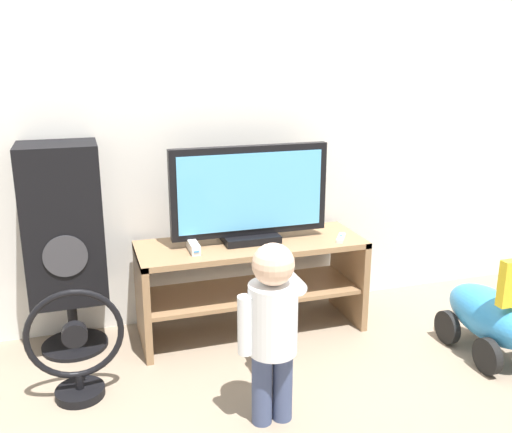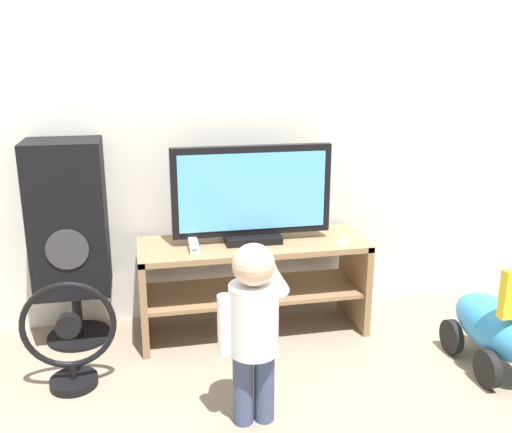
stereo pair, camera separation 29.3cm
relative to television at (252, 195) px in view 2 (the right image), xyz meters
The scene contains 10 objects.
ground_plane 0.81m from the television, 90.00° to the right, with size 16.00×16.00×0.00m, color gray.
wall_back 0.60m from the television, 90.00° to the left, with size 10.00×0.06×2.60m.
tv_stand 0.43m from the television, 90.00° to the right, with size 1.22×0.43×0.52m.
television is the anchor object (origin of this frame).
game_console 0.40m from the television, 168.66° to the right, with size 0.04×0.17×0.05m.
remote_primary 0.55m from the television, 15.29° to the right, with size 0.10×0.13×0.03m.
child 0.89m from the television, 100.80° to the right, with size 0.30×0.45×0.79m.
speaker_tower 0.95m from the television, behind, with size 0.38×0.34×1.08m.
floor_fan 1.15m from the television, 156.50° to the right, with size 0.43×0.22×0.52m.
ride_on_toy 1.38m from the television, 30.81° to the right, with size 0.30×0.58×0.57m.
Camera 2 is at (-0.57, -2.63, 1.50)m, focal length 40.00 mm.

